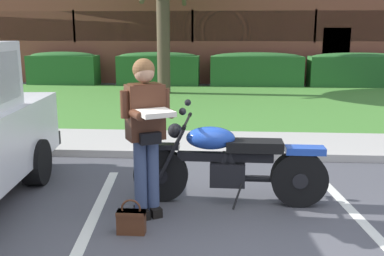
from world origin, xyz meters
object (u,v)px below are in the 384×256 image
object	(u,v)px
rider_person	(146,126)
hedge_center_left	(158,68)
hedge_center_right	(256,69)
hedge_right	(357,69)
handbag	(131,220)
brick_building	(200,29)
motorcycle	(237,164)
hedge_left	(64,68)

from	to	relation	value
rider_person	hedge_center_left	distance (m)	11.65
hedge_center_right	hedge_right	world-z (taller)	same
hedge_center_right	hedge_center_left	bearing A→B (deg)	-180.00
handbag	brick_building	xyz separation A→B (m)	(-0.28, 17.84, 1.92)
handbag	brick_building	bearing A→B (deg)	90.88
rider_person	brick_building	bearing A→B (deg)	91.22
hedge_center_right	motorcycle	bearing A→B (deg)	-95.22
rider_person	handbag	bearing A→B (deg)	-102.31
hedge_center_left	brick_building	distance (m)	6.15
hedge_center_right	brick_building	size ratio (longest dim) A/B	0.12
motorcycle	rider_person	distance (m)	1.19
hedge_center_right	brick_building	xyz separation A→B (m)	(-2.35, 5.87, 1.41)
handbag	hedge_center_left	distance (m)	12.07
motorcycle	hedge_center_left	bearing A→B (deg)	102.81
rider_person	hedge_center_right	distance (m)	11.71
handbag	hedge_center_right	size ratio (longest dim) A/B	0.11
motorcycle	brick_building	xyz separation A→B (m)	(-1.34, 16.96, 1.59)
handbag	hedge_right	xyz separation A→B (m)	(5.61, 11.97, 0.51)
hedge_center_right	brick_building	distance (m)	6.48
rider_person	hedge_center_right	xyz separation A→B (m)	(1.98, 11.54, -0.36)
hedge_center_left	hedge_right	distance (m)	7.07
motorcycle	brick_building	size ratio (longest dim) A/B	0.08
hedge_center_left	brick_building	xyz separation A→B (m)	(1.18, 5.87, 1.41)
brick_building	rider_person	bearing A→B (deg)	-88.78
hedge_center_left	hedge_center_right	distance (m)	3.54
rider_person	handbag	size ratio (longest dim) A/B	4.74
hedge_center_left	handbag	bearing A→B (deg)	-83.06
hedge_center_left	hedge_center_right	bearing A→B (deg)	0.00
hedge_center_left	hedge_right	xyz separation A→B (m)	(7.07, 0.00, 0.00)
hedge_center_right	hedge_right	xyz separation A→B (m)	(3.54, 0.00, 0.00)
handbag	hedge_center_left	bearing A→B (deg)	96.94
motorcycle	hedge_center_right	size ratio (longest dim) A/B	0.69
hedge_left	hedge_center_right	distance (m)	7.07
rider_person	hedge_right	world-z (taller)	rider_person
hedge_right	hedge_left	bearing A→B (deg)	-180.00
rider_person	hedge_left	bearing A→B (deg)	113.79
hedge_right	brick_building	world-z (taller)	brick_building
brick_building	hedge_center_right	bearing A→B (deg)	-68.15
hedge_left	hedge_center_left	xyz separation A→B (m)	(3.54, 0.00, 0.00)
brick_building	handbag	bearing A→B (deg)	-89.12
hedge_center_left	hedge_center_right	xyz separation A→B (m)	(3.54, 0.00, 0.00)
motorcycle	handbag	size ratio (longest dim) A/B	6.23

